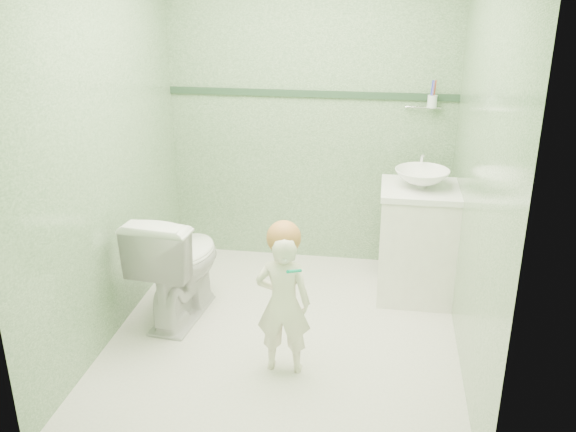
# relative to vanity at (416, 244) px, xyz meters

# --- Properties ---
(ground) EXTENTS (2.50, 2.50, 0.00)m
(ground) POSITION_rel_vanity_xyz_m (-0.84, -0.70, -0.40)
(ground) COLOR beige
(ground) RESTS_ON ground
(room_shell) EXTENTS (2.50, 2.54, 2.40)m
(room_shell) POSITION_rel_vanity_xyz_m (-0.84, -0.70, 0.80)
(room_shell) COLOR gray
(room_shell) RESTS_ON ground
(trim_stripe) EXTENTS (2.20, 0.02, 0.05)m
(trim_stripe) POSITION_rel_vanity_xyz_m (-0.84, 0.54, 0.95)
(trim_stripe) COLOR #28442E
(trim_stripe) RESTS_ON room_shell
(vanity) EXTENTS (0.52, 0.50, 0.80)m
(vanity) POSITION_rel_vanity_xyz_m (0.00, 0.00, 0.00)
(vanity) COLOR silver
(vanity) RESTS_ON ground
(counter) EXTENTS (0.54, 0.52, 0.04)m
(counter) POSITION_rel_vanity_xyz_m (0.00, 0.00, 0.41)
(counter) COLOR white
(counter) RESTS_ON vanity
(basin) EXTENTS (0.37, 0.37, 0.13)m
(basin) POSITION_rel_vanity_xyz_m (0.00, 0.00, 0.49)
(basin) COLOR white
(basin) RESTS_ON counter
(faucet) EXTENTS (0.03, 0.13, 0.18)m
(faucet) POSITION_rel_vanity_xyz_m (0.00, 0.19, 0.57)
(faucet) COLOR silver
(faucet) RESTS_ON counter
(cup_holder) EXTENTS (0.26, 0.07, 0.21)m
(cup_holder) POSITION_rel_vanity_xyz_m (0.05, 0.48, 0.93)
(cup_holder) COLOR silver
(cup_holder) RESTS_ON room_shell
(toilet) EXTENTS (0.52, 0.82, 0.79)m
(toilet) POSITION_rel_vanity_xyz_m (-1.58, -0.54, -0.00)
(toilet) COLOR white
(toilet) RESTS_ON ground
(toddler) EXTENTS (0.32, 0.21, 0.87)m
(toddler) POSITION_rel_vanity_xyz_m (-0.79, -1.05, 0.04)
(toddler) COLOR white
(toddler) RESTS_ON ground
(hair_cap) EXTENTS (0.19, 0.19, 0.19)m
(hair_cap) POSITION_rel_vanity_xyz_m (-0.79, -1.03, 0.44)
(hair_cap) COLOR #B47339
(hair_cap) RESTS_ON toddler
(teal_toothbrush) EXTENTS (0.11, 0.13, 0.08)m
(teal_toothbrush) POSITION_rel_vanity_xyz_m (-0.71, -1.17, 0.32)
(teal_toothbrush) COLOR #009B72
(teal_toothbrush) RESTS_ON toddler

